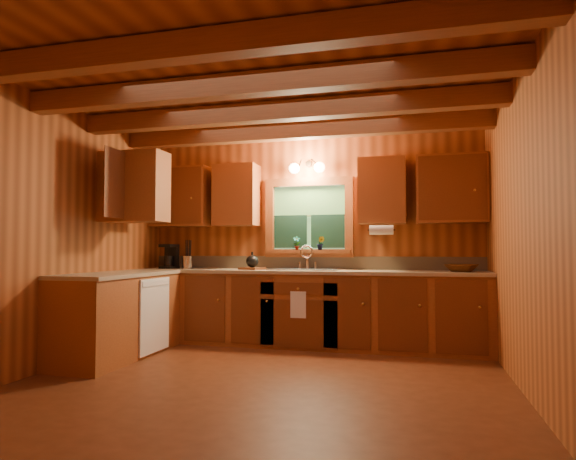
{
  "coord_description": "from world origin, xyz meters",
  "views": [
    {
      "loc": [
        1.25,
        -4.09,
        1.15
      ],
      "look_at": [
        0.0,
        0.8,
        1.35
      ],
      "focal_mm": 30.13,
      "sensor_mm": 36.0,
      "label": 1
    }
  ],
  "objects_px": {
    "coffee_maker": "(170,257)",
    "wicker_basket": "(461,268)",
    "sink": "(304,274)",
    "cutting_board": "(252,269)"
  },
  "relations": [
    {
      "from": "coffee_maker",
      "to": "wicker_basket",
      "type": "relative_size",
      "value": 0.92
    },
    {
      "from": "coffee_maker",
      "to": "sink",
      "type": "bearing_deg",
      "value": 4.95
    },
    {
      "from": "sink",
      "to": "wicker_basket",
      "type": "distance_m",
      "value": 1.78
    },
    {
      "from": "sink",
      "to": "cutting_board",
      "type": "bearing_deg",
      "value": -173.8
    },
    {
      "from": "sink",
      "to": "coffee_maker",
      "type": "xyz_separation_m",
      "value": [
        -1.79,
        0.02,
        0.2
      ]
    },
    {
      "from": "sink",
      "to": "wicker_basket",
      "type": "bearing_deg",
      "value": -1.78
    },
    {
      "from": "sink",
      "to": "coffee_maker",
      "type": "height_order",
      "value": "coffee_maker"
    },
    {
      "from": "cutting_board",
      "to": "wicker_basket",
      "type": "relative_size",
      "value": 0.84
    },
    {
      "from": "sink",
      "to": "coffee_maker",
      "type": "distance_m",
      "value": 1.81
    },
    {
      "from": "sink",
      "to": "wicker_basket",
      "type": "relative_size",
      "value": 2.39
    }
  ]
}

